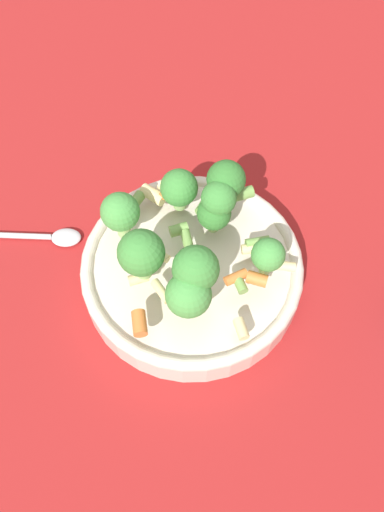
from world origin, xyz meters
TOP-DOWN VIEW (x-y plane):
  - ground_plane at (0.00, 0.00)m, footprint 3.00×3.00m
  - bowl at (0.00, 0.00)m, footprint 0.24×0.24m
  - pasta_salad at (0.00, -0.01)m, footprint 0.19×0.22m
  - spoon at (0.14, -0.14)m, footprint 0.17×0.11m

SIDE VIEW (x-z plane):
  - ground_plane at x=0.00m, z-range 0.00..0.00m
  - spoon at x=0.14m, z-range 0.00..0.01m
  - bowl at x=0.00m, z-range 0.00..0.04m
  - pasta_salad at x=0.00m, z-range 0.04..0.13m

